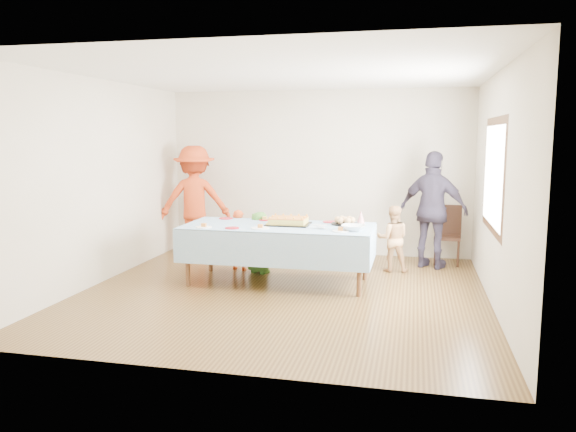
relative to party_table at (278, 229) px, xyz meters
name	(u,v)px	position (x,y,z in m)	size (l,w,h in m)	color
ground	(283,292)	(0.16, -0.43, -0.72)	(5.00, 5.00, 0.00)	#452C13
room_walls	(287,151)	(0.22, -0.42, 1.05)	(5.04, 5.04, 2.72)	#BFB59C
party_table	(278,229)	(0.00, 0.00, 0.00)	(2.50, 1.10, 0.78)	#54371D
birthday_cake	(288,221)	(0.12, 0.08, 0.10)	(0.57, 0.43, 0.10)	black
rolls_tray	(345,221)	(0.85, 0.26, 0.10)	(0.36, 0.36, 0.11)	black
punch_bowl	(353,228)	(1.01, -0.20, 0.09)	(0.30, 0.30, 0.07)	silver
party_hat	(361,217)	(1.05, 0.44, 0.14)	(0.11, 0.11, 0.18)	silver
fork_pile	(318,226)	(0.57, -0.16, 0.09)	(0.24, 0.18, 0.07)	white
plate_red_far_a	(226,218)	(-0.87, 0.42, 0.06)	(0.20, 0.20, 0.01)	#B80D1D
plate_red_far_b	(265,220)	(-0.29, 0.39, 0.06)	(0.17, 0.17, 0.01)	#B80D1D
plate_red_far_c	(291,221)	(0.08, 0.40, 0.06)	(0.16, 0.16, 0.01)	#B80D1D
plate_red_far_d	(330,222)	(0.63, 0.42, 0.06)	(0.20, 0.20, 0.01)	#B80D1D
plate_red_near	(232,228)	(-0.52, -0.37, 0.06)	(0.18, 0.18, 0.01)	#B80D1D
plate_white_left	(204,227)	(-0.90, -0.39, 0.06)	(0.20, 0.20, 0.01)	white
plate_white_mid	(260,228)	(-0.16, -0.30, 0.06)	(0.24, 0.24, 0.01)	white
plate_white_right	(340,231)	(0.87, -0.30, 0.06)	(0.21, 0.21, 0.01)	white
dining_chair	(448,231)	(2.27, 1.74, -0.23)	(0.42, 0.42, 0.90)	black
toddler_left	(239,240)	(-0.74, 0.59, -0.28)	(0.33, 0.21, 0.89)	#C34218
toddler_mid	(259,243)	(-0.39, 0.47, -0.28)	(0.43, 0.28, 0.89)	#3C7426
toddler_right	(393,239)	(1.46, 1.00, -0.24)	(0.47, 0.36, 0.96)	tan
adult_left	(195,200)	(-1.80, 1.54, 0.17)	(1.16, 0.67, 1.80)	#C33D18
adult_right	(433,210)	(2.03, 1.35, 0.14)	(1.02, 0.42, 1.74)	#322C3C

